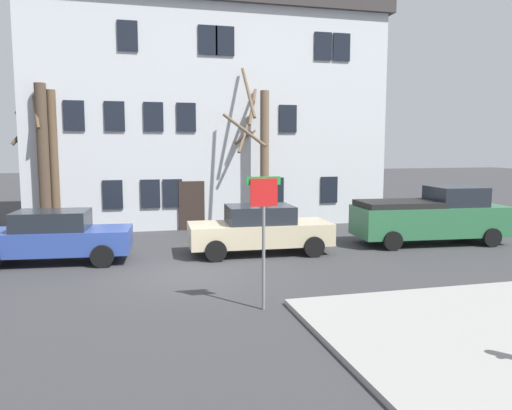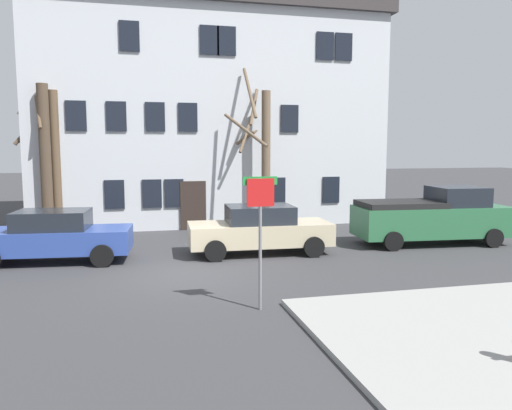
% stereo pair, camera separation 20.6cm
% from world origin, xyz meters
% --- Properties ---
extents(ground_plane, '(120.00, 120.00, 0.00)m').
position_xyz_m(ground_plane, '(0.00, 0.00, 0.00)').
color(ground_plane, '#38383A').
extents(building_main, '(16.37, 7.15, 11.35)m').
position_xyz_m(building_main, '(2.13, 10.83, 5.75)').
color(building_main, silver).
rests_on(building_main, ground_plane).
extents(tree_bare_near, '(2.34, 1.52, 7.11)m').
position_xyz_m(tree_bare_near, '(-4.87, 7.28, 3.32)').
color(tree_bare_near, '#4C3D2D').
rests_on(tree_bare_near, ground_plane).
extents(tree_bare_mid, '(2.07, 1.85, 6.95)m').
position_xyz_m(tree_bare_mid, '(-4.52, 7.52, 3.23)').
color(tree_bare_mid, brown).
rests_on(tree_bare_mid, ground_plane).
extents(tree_bare_far, '(2.39, 2.96, 6.89)m').
position_xyz_m(tree_bare_far, '(3.86, 6.70, 3.31)').
color(tree_bare_far, brown).
rests_on(tree_bare_far, ground_plane).
extents(car_blue_sedan, '(4.81, 2.32, 1.62)m').
position_xyz_m(car_blue_sedan, '(-3.94, 2.38, 0.81)').
color(car_blue_sedan, '#2D4799').
rests_on(car_blue_sedan, ground_plane).
extents(car_beige_sedan, '(4.78, 2.21, 1.62)m').
position_xyz_m(car_beige_sedan, '(2.58, 2.10, 0.82)').
color(car_beige_sedan, '#C6B793').
rests_on(car_beige_sedan, ground_plane).
extents(pickup_truck_green, '(5.69, 2.51, 2.10)m').
position_xyz_m(pickup_truck_green, '(9.15, 2.22, 1.02)').
color(pickup_truck_green, '#2D6B42').
rests_on(pickup_truck_green, ground_plane).
extents(street_sign_pole, '(0.76, 0.07, 2.93)m').
position_xyz_m(street_sign_pole, '(1.19, -3.53, 2.05)').
color(street_sign_pole, slate).
rests_on(street_sign_pole, ground_plane).
extents(bicycle_leaning, '(1.70, 0.51, 1.03)m').
position_xyz_m(bicycle_leaning, '(-5.31, 5.33, 0.37)').
color(bicycle_leaning, black).
rests_on(bicycle_leaning, ground_plane).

